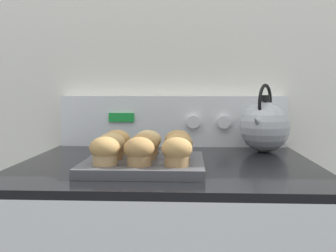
{
  "coord_description": "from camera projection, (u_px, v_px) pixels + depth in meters",
  "views": [
    {
      "loc": [
        0.06,
        -0.74,
        1.08
      ],
      "look_at": [
        0.0,
        0.31,
        0.99
      ],
      "focal_mm": 45.0,
      "sensor_mm": 36.0,
      "label": 1
    }
  ],
  "objects": [
    {
      "name": "muffin_r0_c2",
      "position": [
        177.0,
        151.0,
        0.92
      ],
      "size": [
        0.07,
        0.07,
        0.06
      ],
      "color": "#A37A4C",
      "rests_on": "muffin_pan"
    },
    {
      "name": "muffin_pan",
      "position": [
        144.0,
        164.0,
        1.01
      ],
      "size": [
        0.28,
        0.28,
        0.02
      ],
      "color": "#4C4C51",
      "rests_on": "stove_range"
    },
    {
      "name": "muffin_r2_c0",
      "position": [
        117.0,
        142.0,
        1.09
      ],
      "size": [
        0.07,
        0.07,
        0.06
      ],
      "color": "#A37A4C",
      "rests_on": "muffin_pan"
    },
    {
      "name": "muffin_r2_c1",
      "position": [
        148.0,
        142.0,
        1.09
      ],
      "size": [
        0.07,
        0.07,
        0.06
      ],
      "color": "#A37A4C",
      "rests_on": "muffin_pan"
    },
    {
      "name": "muffin_r2_c2",
      "position": [
        178.0,
        142.0,
        1.08
      ],
      "size": [
        0.07,
        0.07,
        0.06
      ],
      "color": "tan",
      "rests_on": "muffin_pan"
    },
    {
      "name": "muffin_r1_c1",
      "position": [
        144.0,
        146.0,
        1.01
      ],
      "size": [
        0.07,
        0.07,
        0.06
      ],
      "color": "#A37A4C",
      "rests_on": "muffin_pan"
    },
    {
      "name": "tea_kettle",
      "position": [
        265.0,
        126.0,
        1.28
      ],
      "size": [
        0.15,
        0.18,
        0.21
      ],
      "color": "#ADAFB5",
      "rests_on": "stove_range"
    },
    {
      "name": "muffin_r0_c0",
      "position": [
        105.0,
        151.0,
        0.93
      ],
      "size": [
        0.07,
        0.07,
        0.06
      ],
      "color": "tan",
      "rests_on": "muffin_pan"
    },
    {
      "name": "muffin_r0_c1",
      "position": [
        139.0,
        151.0,
        0.93
      ],
      "size": [
        0.07,
        0.07,
        0.06
      ],
      "color": "#A37A4C",
      "rests_on": "muffin_pan"
    },
    {
      "name": "control_panel",
      "position": [
        173.0,
        121.0,
        1.42
      ],
      "size": [
        0.75,
        0.07,
        0.17
      ],
      "color": "white",
      "rests_on": "stove_range"
    },
    {
      "name": "muffin_r1_c0",
      "position": [
        111.0,
        146.0,
        1.01
      ],
      "size": [
        0.07,
        0.07,
        0.06
      ],
      "color": "olive",
      "rests_on": "muffin_pan"
    },
    {
      "name": "wall_back",
      "position": [
        173.0,
        54.0,
        1.45
      ],
      "size": [
        8.0,
        0.05,
        2.4
      ],
      "color": "silver",
      "rests_on": "ground_plane"
    },
    {
      "name": "muffin_r1_c2",
      "position": [
        178.0,
        147.0,
        1.0
      ],
      "size": [
        0.07,
        0.07,
        0.06
      ],
      "color": "olive",
      "rests_on": "muffin_pan"
    }
  ]
}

